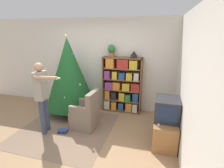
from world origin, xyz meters
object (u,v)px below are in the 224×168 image
object	(u,v)px
table_lamp	(134,54)
potted_plant	(112,50)
television	(167,109)
armchair	(86,115)
standing_person	(42,93)
bookshelf	(122,85)
christmas_tree	(69,73)

from	to	relation	value
table_lamp	potted_plant	bearing A→B (deg)	180.00
television	armchair	bearing A→B (deg)	176.95
armchair	potted_plant	distance (m)	1.85
standing_person	bookshelf	bearing A→B (deg)	130.06
television	table_lamp	world-z (taller)	table_lamp
bookshelf	table_lamp	bearing A→B (deg)	1.42
christmas_tree	armchair	world-z (taller)	christmas_tree
bookshelf	armchair	size ratio (longest dim) A/B	1.69
bookshelf	armchair	bearing A→B (deg)	-118.88
standing_person	television	bearing A→B (deg)	89.95
armchair	christmas_tree	bearing A→B (deg)	-128.16
potted_plant	christmas_tree	bearing A→B (deg)	-156.01
standing_person	potted_plant	distance (m)	2.09
standing_person	table_lamp	distance (m)	2.44
christmas_tree	standing_person	size ratio (longest dim) A/B	1.33
christmas_tree	television	bearing A→B (deg)	-16.38
potted_plant	armchair	bearing A→B (deg)	-105.59
bookshelf	standing_person	world-z (taller)	standing_person
christmas_tree	armchair	bearing A→B (deg)	-41.13
television	christmas_tree	size ratio (longest dim) A/B	0.26
christmas_tree	potted_plant	distance (m)	1.31
bookshelf	armchair	xyz separation A→B (m)	(-0.62, -1.12, -0.46)
armchair	potted_plant	bearing A→B (deg)	167.38
bookshelf	potted_plant	size ratio (longest dim) A/B	4.74
bookshelf	television	world-z (taller)	bookshelf
christmas_tree	table_lamp	world-z (taller)	christmas_tree
television	table_lamp	bearing A→B (deg)	125.79
christmas_tree	standing_person	xyz separation A→B (m)	(-0.06, -1.10, -0.19)
television	armchair	xyz separation A→B (m)	(-1.81, 0.10, -0.42)
christmas_tree	potted_plant	xyz separation A→B (m)	(1.06, 0.47, 0.60)
christmas_tree	standing_person	distance (m)	1.12
table_lamp	armchair	bearing A→B (deg)	-129.29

